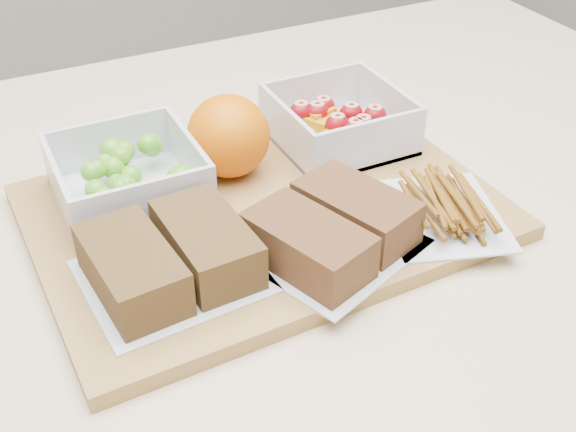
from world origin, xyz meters
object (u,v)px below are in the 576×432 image
at_px(sandwich_bag_left, 170,257).
at_px(sandwich_bag_center, 332,229).
at_px(cutting_board, 264,211).
at_px(pretzel_bag, 442,203).
at_px(grape_container, 129,177).
at_px(fruit_container, 339,124).
at_px(orange, 228,136).

bearing_deg(sandwich_bag_left, sandwich_bag_center, -10.32).
bearing_deg(sandwich_bag_left, cutting_board, 28.93).
height_order(sandwich_bag_center, pretzel_bag, sandwich_bag_center).
relative_size(sandwich_bag_center, pretzel_bag, 1.12).
bearing_deg(pretzel_bag, grape_container, 147.71).
bearing_deg(sandwich_bag_left, pretzel_bag, -6.12).
xyz_separation_m(cutting_board, pretzel_bag, (0.14, -0.09, 0.02)).
relative_size(cutting_board, sandwich_bag_center, 2.44).
bearing_deg(fruit_container, sandwich_bag_left, -150.00).
distance_m(grape_container, sandwich_bag_left, 0.13).
height_order(orange, sandwich_bag_left, orange).
xyz_separation_m(cutting_board, fruit_container, (0.12, 0.07, 0.03)).
bearing_deg(sandwich_bag_center, orange, 101.44).
bearing_deg(cutting_board, sandwich_bag_center, -76.05).
distance_m(cutting_board, fruit_container, 0.14).
height_order(cutting_board, sandwich_bag_center, sandwich_bag_center).
distance_m(grape_container, orange, 0.10).
bearing_deg(pretzel_bag, orange, 132.93).
relative_size(grape_container, orange, 1.58).
distance_m(cutting_board, sandwich_bag_left, 0.13).
bearing_deg(cutting_board, orange, 93.44).
height_order(fruit_container, orange, orange).
distance_m(fruit_container, sandwich_bag_center, 0.18).
height_order(cutting_board, fruit_container, fruit_container).
relative_size(orange, pretzel_bag, 0.53).
distance_m(fruit_container, orange, 0.13).
bearing_deg(cutting_board, grape_container, 146.02).
relative_size(grape_container, fruit_container, 1.01).
relative_size(cutting_board, sandwich_bag_left, 2.82).
height_order(cutting_board, sandwich_bag_left, sandwich_bag_left).
xyz_separation_m(cutting_board, sandwich_bag_left, (-0.11, -0.06, 0.03)).
relative_size(cutting_board, orange, 5.14).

